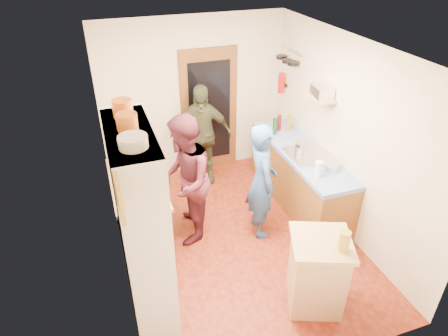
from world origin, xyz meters
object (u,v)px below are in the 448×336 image
person_back (202,135)px  person_hob (264,182)px  hutch_body (142,232)px  right_counter_base (299,178)px  person_left (188,179)px  island_base (317,274)px

person_back → person_hob: bearing=-62.2°
hutch_body → right_counter_base: bearing=27.5°
person_left → person_back: bearing=173.8°
island_base → person_hob: size_ratio=0.53×
person_left → person_hob: bearing=90.9°
right_counter_base → hutch_body: bearing=-152.5°
person_left → right_counter_base: bearing=113.4°
island_base → person_left: size_ratio=0.48×
person_back → right_counter_base: bearing=-29.0°
island_base → person_left: person_left is taller
person_back → island_base: bearing=-67.9°
right_counter_base → island_base: island_base is taller
hutch_body → island_base: (1.75, -0.51, -0.67)m
island_base → person_back: 2.97m
hutch_body → island_base: size_ratio=2.56×
hutch_body → island_base: hutch_body is taller
person_hob → person_left: person_left is taller
right_counter_base → person_hob: bearing=-149.7°
person_back → person_left: bearing=-100.3°
right_counter_base → person_left: person_left is taller
person_hob → person_left: 1.01m
island_base → person_left: (-1.01, 1.63, 0.46)m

